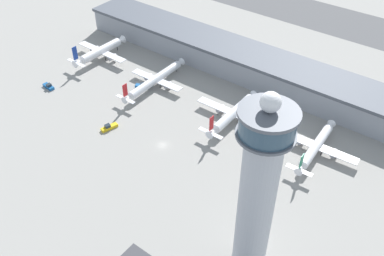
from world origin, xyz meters
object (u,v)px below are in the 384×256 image
(control_tower, at_px, (258,188))
(airplane_gate_charlie, at_px, (233,113))
(service_truck_catering, at_px, (142,86))
(airplane_gate_alpha, at_px, (101,51))
(airplane_gate_delta, at_px, (316,146))
(service_truck_fuel, at_px, (109,127))
(service_truck_baggage, at_px, (49,86))
(airplane_gate_bravo, at_px, (155,80))

(control_tower, distance_m, airplane_gate_charlie, 78.69)
(airplane_gate_charlie, relative_size, service_truck_catering, 5.66)
(airplane_gate_alpha, xyz_separation_m, airplane_gate_delta, (129.00, -0.27, -1.04))
(airplane_gate_alpha, height_order, service_truck_catering, airplane_gate_alpha)
(airplane_gate_alpha, bearing_deg, service_truck_fuel, -40.55)
(airplane_gate_charlie, distance_m, service_truck_catering, 52.14)
(airplane_gate_charlie, xyz_separation_m, service_truck_baggage, (-89.61, -34.04, -3.27))
(control_tower, bearing_deg, service_truck_baggage, 169.69)
(service_truck_fuel, bearing_deg, control_tower, -13.02)
(airplane_gate_bravo, relative_size, service_truck_fuel, 5.55)
(airplane_gate_charlie, xyz_separation_m, service_truck_catering, (-51.78, -5.28, -3.14))
(control_tower, xyz_separation_m, service_truck_catering, (-95.62, 53.05, -32.59))
(service_truck_catering, relative_size, service_truck_fuel, 0.85)
(airplane_gate_bravo, bearing_deg, control_tower, -32.69)
(service_truck_fuel, bearing_deg, airplane_gate_delta, 26.95)
(control_tower, relative_size, airplane_gate_delta, 1.78)
(airplane_gate_bravo, height_order, service_truck_catering, airplane_gate_bravo)
(airplane_gate_charlie, relative_size, airplane_gate_delta, 1.05)
(control_tower, bearing_deg, airplane_gate_delta, 94.09)
(service_truck_catering, bearing_deg, airplane_gate_alpha, 168.14)
(service_truck_baggage, bearing_deg, airplane_gate_bravo, 38.71)
(service_truck_catering, height_order, service_truck_baggage, service_truck_catering)
(airplane_gate_charlie, bearing_deg, airplane_gate_alpha, 178.31)
(control_tower, relative_size, service_truck_catering, 9.60)
(airplane_gate_alpha, relative_size, service_truck_catering, 5.27)
(airplane_gate_alpha, xyz_separation_m, service_truck_catering, (37.71, -7.92, -3.84))
(control_tower, distance_m, airplane_gate_delta, 67.76)
(airplane_gate_alpha, xyz_separation_m, service_truck_baggage, (-0.13, -36.69, -3.97))
(control_tower, height_order, service_truck_baggage, control_tower)
(service_truck_catering, bearing_deg, control_tower, -29.02)
(airplane_gate_bravo, xyz_separation_m, service_truck_catering, (-4.68, -5.31, -2.94))
(control_tower, bearing_deg, service_truck_fuel, 166.98)
(service_truck_catering, xyz_separation_m, service_truck_fuel, (10.57, -33.39, -0.13))
(airplane_gate_delta, relative_size, service_truck_fuel, 4.55)
(service_truck_fuel, bearing_deg, service_truck_catering, 107.57)
(control_tower, relative_size, airplane_gate_charlie, 1.70)
(airplane_gate_bravo, distance_m, airplane_gate_charlie, 47.10)
(airplane_gate_alpha, bearing_deg, control_tower, -24.57)
(airplane_gate_delta, distance_m, service_truck_fuel, 90.60)
(control_tower, distance_m, service_truck_baggage, 139.54)
(airplane_gate_bravo, bearing_deg, service_truck_baggage, -141.29)
(airplane_gate_bravo, height_order, service_truck_baggage, airplane_gate_bravo)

